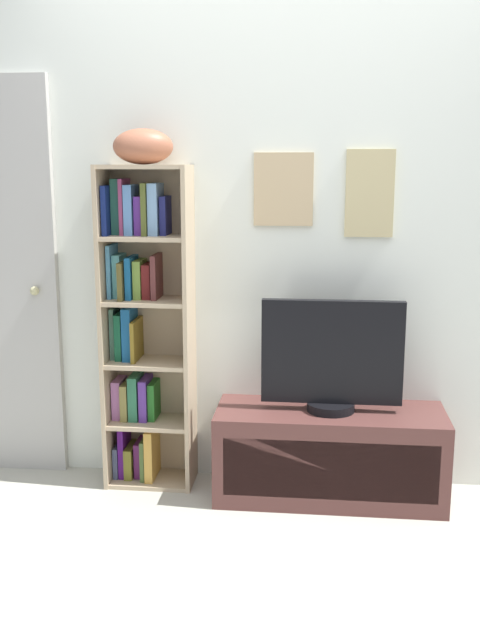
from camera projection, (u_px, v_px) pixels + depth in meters
The scene contains 6 objects.
ground at pixel (274, 609), 2.63m from camera, with size 5.20×5.20×0.04m, color #A6A598.
back_wall at pixel (291, 218), 3.46m from camera, with size 4.80×0.08×2.59m.
bookshelf at pixel (142, 328), 3.52m from camera, with size 0.42×0.25×1.54m.
football at pixel (143, 146), 3.31m from camera, with size 0.27×0.16×0.16m, color #93553D.
tv_stand at pixel (329, 454), 3.43m from camera, with size 1.06×0.40×0.43m.
television at pixel (332, 358), 3.34m from camera, with size 0.64×0.22×0.52m.
Camera 1 is at (0.13, -2.36, 1.54)m, focal length 41.16 mm.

